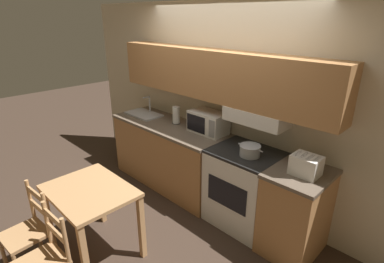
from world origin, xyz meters
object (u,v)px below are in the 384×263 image
object	(u,v)px
toaster	(306,165)
dining_table	(91,200)
paper_towel_roll	(176,115)
stove_range	(243,187)
chair_right_of_table	(45,260)
microwave	(208,122)
sink_basin	(144,114)
chair_left_of_table	(29,232)
cooking_pot	(250,150)

from	to	relation	value
toaster	dining_table	world-z (taller)	toaster
paper_towel_roll	stove_range	bearing A→B (deg)	-3.88
paper_towel_roll	chair_right_of_table	bearing A→B (deg)	-72.49
microwave	sink_basin	distance (m)	1.21
sink_basin	chair_right_of_table	bearing A→B (deg)	-57.39
microwave	chair_left_of_table	world-z (taller)	microwave
toaster	dining_table	xyz separation A→B (m)	(-1.50, -1.48, -0.40)
paper_towel_roll	chair_left_of_table	bearing A→B (deg)	-84.75
toaster	microwave	bearing A→B (deg)	173.16
chair_left_of_table	chair_right_of_table	world-z (taller)	same
toaster	chair_right_of_table	bearing A→B (deg)	-121.96
dining_table	chair_left_of_table	size ratio (longest dim) A/B	1.04
dining_table	chair_left_of_table	distance (m)	0.64
dining_table	sink_basin	bearing A→B (deg)	126.28
sink_basin	chair_right_of_table	size ratio (longest dim) A/B	0.67
dining_table	chair_left_of_table	world-z (taller)	chair_left_of_table
toaster	chair_left_of_table	xyz separation A→B (m)	(-1.76, -2.02, -0.62)
sink_basin	chair_right_of_table	distance (m)	2.51
microwave	chair_right_of_table	bearing A→B (deg)	-86.70
toaster	sink_basin	size ratio (longest dim) A/B	0.48
chair_left_of_table	sink_basin	bearing A→B (deg)	108.18
stove_range	sink_basin	xyz separation A→B (m)	(-1.89, -0.01, 0.49)
cooking_pot	chair_right_of_table	distance (m)	2.20
stove_range	chair_right_of_table	xyz separation A→B (m)	(-0.57, -2.07, -0.05)
stove_range	chair_left_of_table	xyz separation A→B (m)	(-1.06, -2.05, -0.05)
stove_range	dining_table	world-z (taller)	stove_range
cooking_pot	paper_towel_roll	bearing A→B (deg)	173.90
cooking_pot	stove_range	bearing A→B (deg)	146.54
sink_basin	dining_table	size ratio (longest dim) A/B	0.64
stove_range	chair_left_of_table	world-z (taller)	stove_range
microwave	chair_right_of_table	size ratio (longest dim) A/B	0.58
cooking_pot	chair_right_of_table	xyz separation A→B (m)	(-0.66, -2.02, -0.59)
stove_range	cooking_pot	size ratio (longest dim) A/B	3.01
stove_range	microwave	distance (m)	0.94
cooking_pot	sink_basin	bearing A→B (deg)	178.55
cooking_pot	dining_table	size ratio (longest dim) A/B	0.35
sink_basin	dining_table	distance (m)	1.89
dining_table	chair_right_of_table	size ratio (longest dim) A/B	1.04
stove_range	dining_table	distance (m)	1.71
paper_towel_roll	dining_table	size ratio (longest dim) A/B	0.27
microwave	cooking_pot	bearing A→B (deg)	-14.03
toaster	sink_basin	xyz separation A→B (m)	(-2.60, 0.02, -0.08)
toaster	chair_left_of_table	world-z (taller)	toaster
stove_range	toaster	bearing A→B (deg)	-2.42
stove_range	toaster	distance (m)	0.90
paper_towel_roll	dining_table	bearing A→B (deg)	-73.89
sink_basin	paper_towel_roll	world-z (taller)	sink_basin
stove_range	cooking_pot	bearing A→B (deg)	-33.46
dining_table	chair_right_of_table	bearing A→B (deg)	-68.67
toaster	paper_towel_roll	bearing A→B (deg)	176.64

